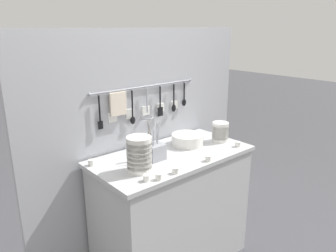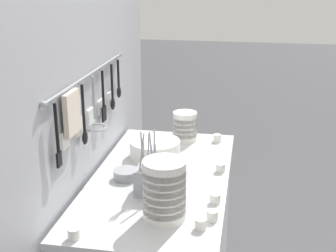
# 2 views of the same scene
# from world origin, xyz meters

# --- Properties ---
(counter) EXTENTS (1.18, 0.60, 0.92)m
(counter) POSITION_xyz_m (0.00, 0.00, 0.46)
(counter) COLOR #B7BABC
(counter) RESTS_ON ground
(back_wall) EXTENTS (1.98, 0.11, 1.80)m
(back_wall) POSITION_xyz_m (-0.00, 0.33, 0.90)
(back_wall) COLOR #A8AAB2
(back_wall) RESTS_ON ground
(bowl_stack_short_front) EXTENTS (0.16, 0.16, 0.23)m
(bowl_stack_short_front) POSITION_xyz_m (-0.35, -0.08, 1.03)
(bowl_stack_short_front) COLOR silver
(bowl_stack_short_front) RESTS_ON counter
(bowl_stack_back_corner) EXTENTS (0.13, 0.13, 0.16)m
(bowl_stack_back_corner) POSITION_xyz_m (0.47, -0.04, 1.00)
(bowl_stack_back_corner) COLOR silver
(bowl_stack_back_corner) RESTS_ON counter
(plate_stack) EXTENTS (0.25, 0.25, 0.08)m
(plate_stack) POSITION_xyz_m (0.22, 0.07, 0.96)
(plate_stack) COLOR silver
(plate_stack) RESTS_ON counter
(steel_mixing_bowl) EXTENTS (0.11, 0.11, 0.04)m
(steel_mixing_bowl) POSITION_xyz_m (-0.05, 0.15, 0.94)
(steel_mixing_bowl) COLOR #93969E
(steel_mixing_bowl) RESTS_ON counter
(cutlery_caddy) EXTENTS (0.12, 0.12, 0.27)m
(cutlery_caddy) POSITION_xyz_m (-0.16, 0.01, 0.98)
(cutlery_caddy) COLOR #93969E
(cutlery_caddy) RESTS_ON counter
(cup_back_left) EXTENTS (0.04, 0.04, 0.04)m
(cup_back_left) POSITION_xyz_m (0.48, -0.22, 0.94)
(cup_back_left) COLOR silver
(cup_back_left) RESTS_ON counter
(cup_edge_far) EXTENTS (0.04, 0.04, 0.04)m
(cup_edge_far) POSITION_xyz_m (-0.34, -0.26, 0.94)
(cup_edge_far) COLOR silver
(cup_edge_far) RESTS_ON counter
(cup_front_right) EXTENTS (0.04, 0.04, 0.04)m
(cup_front_right) POSITION_xyz_m (-0.40, -0.22, 0.94)
(cup_front_right) COLOR silver
(cup_front_right) RESTS_ON counter
(cup_mid_row) EXTENTS (0.04, 0.04, 0.04)m
(cup_mid_row) POSITION_xyz_m (-0.20, -0.26, 0.94)
(cup_mid_row) COLOR silver
(cup_mid_row) RESTS_ON counter
(cup_by_caddy) EXTENTS (0.04, 0.04, 0.04)m
(cup_by_caddy) POSITION_xyz_m (-0.54, 0.20, 0.94)
(cup_by_caddy) COLOR silver
(cup_by_caddy) RESTS_ON counter
(cup_edge_near) EXTENTS (0.04, 0.04, 0.04)m
(cup_edge_near) POSITION_xyz_m (0.10, -0.26, 0.94)
(cup_edge_near) COLOR silver
(cup_edge_near) RESTS_ON counter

